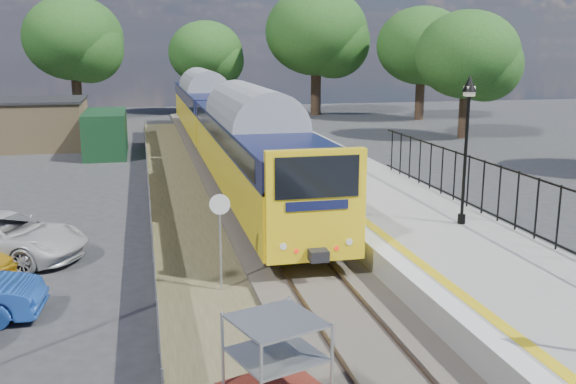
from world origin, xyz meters
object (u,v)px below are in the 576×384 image
object	(u,v)px
victorian_lamp_north	(468,115)
speed_sign	(220,227)
train	(221,120)
car_white	(2,237)

from	to	relation	value
victorian_lamp_north	speed_sign	size ratio (longest dim) A/B	1.73
train	victorian_lamp_north	bearing A→B (deg)	-73.89
victorian_lamp_north	train	xyz separation A→B (m)	(-5.30, 18.35, -1.96)
victorian_lamp_north	car_white	bearing A→B (deg)	170.68
car_white	train	bearing A→B (deg)	-2.29
car_white	speed_sign	bearing A→B (deg)	-98.15
speed_sign	car_white	xyz separation A→B (m)	(-6.12, 4.14, -1.08)
train	speed_sign	distance (m)	20.37
victorian_lamp_north	car_white	xyz separation A→B (m)	(-13.92, 2.28, -3.58)
train	car_white	bearing A→B (deg)	-118.20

